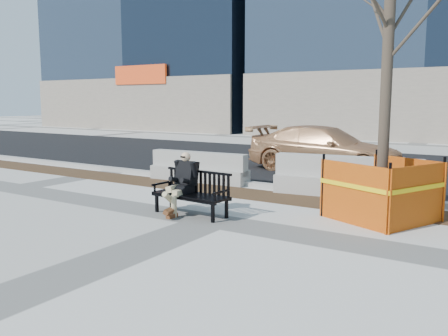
{
  "coord_description": "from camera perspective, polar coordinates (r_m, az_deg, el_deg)",
  "views": [
    {
      "loc": [
        4.91,
        -7.23,
        2.25
      ],
      "look_at": [
        -0.22,
        0.74,
        0.9
      ],
      "focal_mm": 37.97,
      "sensor_mm": 36.0,
      "label": 1
    }
  ],
  "objects": [
    {
      "name": "ground",
      "position": [
        9.03,
        -1.36,
        -6.35
      ],
      "size": [
        120.0,
        120.0,
        0.0
      ],
      "primitive_type": "plane",
      "color": "beige",
      "rests_on": "ground"
    },
    {
      "name": "mulch_strip",
      "position": [
        11.22,
        6.12,
        -3.5
      ],
      "size": [
        40.0,
        1.2,
        0.02
      ],
      "primitive_type": "cube",
      "color": "#47301C",
      "rests_on": "ground"
    },
    {
      "name": "asphalt_street",
      "position": [
        16.92,
        15.6,
        0.16
      ],
      "size": [
        60.0,
        10.4,
        0.01
      ],
      "primitive_type": "cube",
      "color": "black",
      "rests_on": "ground"
    },
    {
      "name": "curb",
      "position": [
        12.05,
        8.16,
        -2.47
      ],
      "size": [
        60.0,
        0.25,
        0.12
      ],
      "primitive_type": "cube",
      "color": "#9E9B93",
      "rests_on": "ground"
    },
    {
      "name": "bench",
      "position": [
        9.49,
        -4.01,
        -5.65
      ],
      "size": [
        1.69,
        0.7,
        0.88
      ],
      "primitive_type": null,
      "rotation": [
        0.0,
        0.0,
        -0.06
      ],
      "color": "black",
      "rests_on": "ground"
    },
    {
      "name": "seated_man",
      "position": [
        9.67,
        -4.88,
        -5.4
      ],
      "size": [
        0.58,
        0.9,
        1.22
      ],
      "primitive_type": null,
      "rotation": [
        0.0,
        0.0,
        -0.06
      ],
      "color": "black",
      "rests_on": "ground"
    },
    {
      "name": "tree_fence",
      "position": [
        9.62,
        18.26,
        -5.85
      ],
      "size": [
        3.26,
        3.26,
        6.17
      ],
      "primitive_type": null,
      "rotation": [
        0.0,
        0.0,
        -0.42
      ],
      "color": "orange",
      "rests_on": "ground"
    },
    {
      "name": "sedan",
      "position": [
        15.62,
        11.95,
        -0.37
      ],
      "size": [
        5.05,
        2.15,
        1.45
      ],
      "primitive_type": "imported",
      "rotation": [
        0.0,
        0.0,
        1.55
      ],
      "color": "tan",
      "rests_on": "ground"
    },
    {
      "name": "jersey_barrier_left",
      "position": [
        13.34,
        -3.07,
        -1.64
      ],
      "size": [
        2.98,
        0.76,
        0.85
      ],
      "primitive_type": null,
      "rotation": [
        0.0,
        0.0,
        0.06
      ],
      "color": "#9C9A92",
      "rests_on": "ground"
    },
    {
      "name": "jersey_barrier_right",
      "position": [
        11.61,
        14.42,
        -3.34
      ],
      "size": [
        3.45,
        1.11,
        0.97
      ],
      "primitive_type": null,
      "rotation": [
        0.0,
        0.0,
        0.13
      ],
      "color": "#A7A39C",
      "rests_on": "ground"
    }
  ]
}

